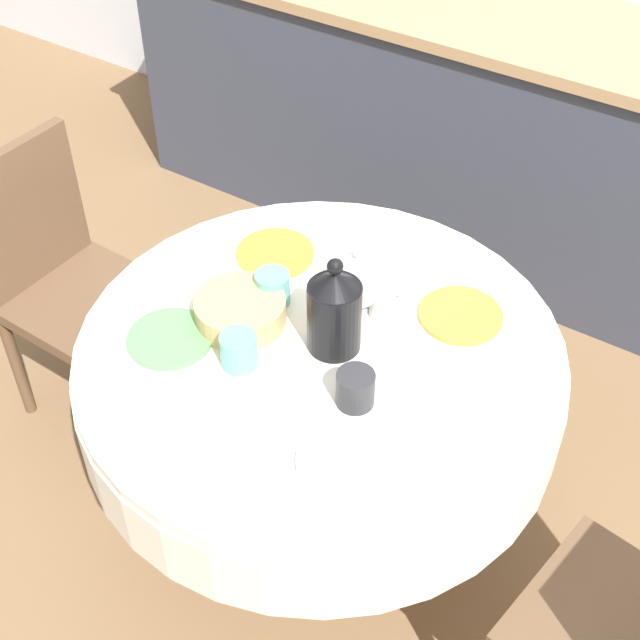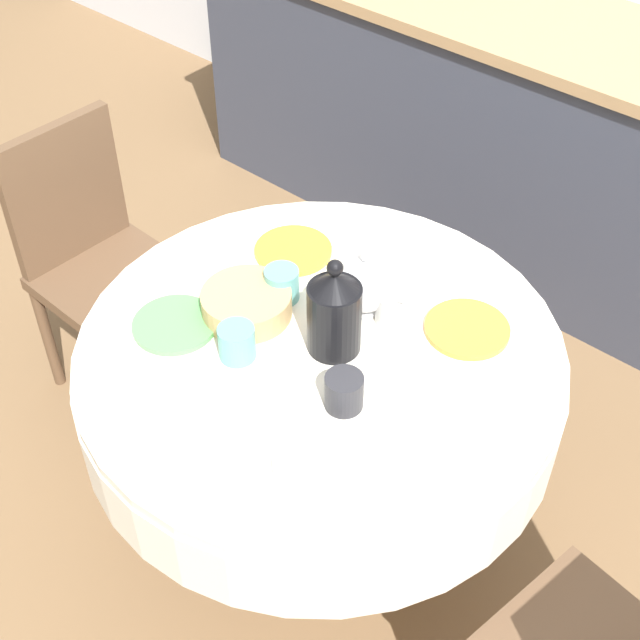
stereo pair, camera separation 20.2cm
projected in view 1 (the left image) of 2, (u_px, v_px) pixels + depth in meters
The scene contains 15 objects.
ground_plane at pixel (320, 523), 2.58m from camera, with size 12.00×12.00×0.00m, color brown.
kitchen_counter at pixel (545, 153), 3.16m from camera, with size 3.24×0.64×0.93m.
dining_table at pixel (320, 382), 2.17m from camera, with size 1.16×1.16×0.73m.
chair_right at pixel (63, 275), 2.62m from camera, with size 0.41×0.41×0.89m.
plate_near_left at pixel (170, 338), 2.09m from camera, with size 0.20×0.20×0.01m, color #5BA85B.
cup_near_left at pixel (239, 350), 2.01m from camera, with size 0.09×0.09×0.08m, color #5BA39E.
plate_near_right at pixel (345, 462), 1.82m from camera, with size 0.20×0.20×0.01m, color white.
cup_near_right at pixel (355, 389), 1.92m from camera, with size 0.09×0.09×0.08m, color #28282D.
plate_far_left at pixel (275, 254), 2.32m from camera, with size 0.20×0.20×0.01m, color yellow.
cup_far_left at pixel (273, 288), 2.16m from camera, with size 0.09×0.09×0.08m, color #5BA39E.
plate_far_right at pixel (461, 315), 2.14m from camera, with size 0.20×0.20×0.01m, color orange.
cup_far_right at pixel (387, 302), 2.13m from camera, with size 0.09×0.09×0.08m, color white.
coffee_carafe at pixel (334, 311), 2.01m from camera, with size 0.13×0.13×0.26m.
teapot at pixel (357, 280), 2.13m from camera, with size 0.19×0.14×0.18m.
bread_basket at pixel (240, 311), 2.12m from camera, with size 0.22×0.22×0.07m, color tan.
Camera 1 is at (0.81, -1.24, 2.19)m, focal length 50.00 mm.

